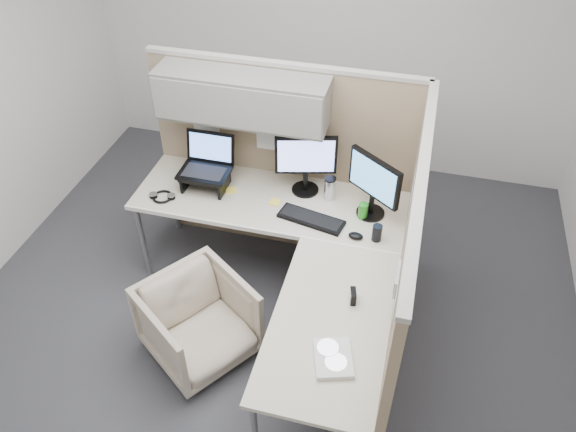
% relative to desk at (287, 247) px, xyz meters
% --- Properties ---
extents(ground, '(4.50, 4.50, 0.00)m').
position_rel_desk_xyz_m(ground, '(-0.12, -0.13, -0.69)').
color(ground, '#35353A').
rests_on(ground, ground).
extents(partition_back, '(2.00, 0.36, 1.63)m').
position_rel_desk_xyz_m(partition_back, '(-0.34, 0.70, 0.41)').
color(partition_back, '#998164').
rests_on(partition_back, ground).
extents(partition_right, '(0.07, 2.03, 1.63)m').
position_rel_desk_xyz_m(partition_right, '(0.78, -0.19, 0.13)').
color(partition_right, '#998164').
rests_on(partition_right, ground).
extents(desk, '(2.00, 1.98, 0.73)m').
position_rel_desk_xyz_m(desk, '(0.00, 0.00, 0.00)').
color(desk, beige).
rests_on(desk, ground).
extents(office_chair, '(0.86, 0.87, 0.66)m').
position_rel_desk_xyz_m(office_chair, '(-0.49, -0.47, -0.36)').
color(office_chair, beige).
rests_on(office_chair, ground).
extents(monitor_left, '(0.43, 0.20, 0.47)m').
position_rel_desk_xyz_m(monitor_left, '(-0.01, 0.58, 0.32)').
color(monitor_left, black).
rests_on(monitor_left, desk).
extents(monitor_right, '(0.37, 0.29, 0.47)m').
position_rel_desk_xyz_m(monitor_right, '(0.49, 0.43, 0.32)').
color(monitor_right, black).
rests_on(monitor_right, desk).
extents(laptop_station, '(0.37, 0.31, 0.38)m').
position_rel_desk_xyz_m(laptop_station, '(-0.73, 0.46, 0.19)').
color(laptop_station, black).
rests_on(laptop_station, desk).
extents(keyboard, '(0.49, 0.25, 0.02)m').
position_rel_desk_xyz_m(keyboard, '(0.11, 0.26, 0.05)').
color(keyboard, black).
rests_on(keyboard, desk).
extents(mouse, '(0.11, 0.07, 0.04)m').
position_rel_desk_xyz_m(mouse, '(0.44, 0.16, 0.06)').
color(mouse, black).
rests_on(mouse, desk).
extents(travel_mug, '(0.09, 0.09, 0.18)m').
position_rel_desk_xyz_m(travel_mug, '(0.18, 0.53, 0.13)').
color(travel_mug, silver).
rests_on(travel_mug, desk).
extents(soda_can_green, '(0.07, 0.07, 0.12)m').
position_rel_desk_xyz_m(soda_can_green, '(0.57, 0.17, 0.10)').
color(soda_can_green, black).
rests_on(soda_can_green, desk).
extents(soda_can_silver, '(0.07, 0.07, 0.12)m').
position_rel_desk_xyz_m(soda_can_silver, '(0.45, 0.38, 0.10)').
color(soda_can_silver, '#268C1E').
rests_on(soda_can_silver, desk).
extents(sticky_note_c, '(0.10, 0.10, 0.01)m').
position_rel_desk_xyz_m(sticky_note_c, '(-0.54, 0.43, 0.05)').
color(sticky_note_c, '#FFE543').
rests_on(sticky_note_c, desk).
extents(sticky_note_d, '(0.09, 0.09, 0.01)m').
position_rel_desk_xyz_m(sticky_note_d, '(-0.19, 0.38, 0.05)').
color(sticky_note_d, '#FFE543').
rests_on(sticky_note_d, desk).
extents(headphones, '(0.19, 0.17, 0.03)m').
position_rel_desk_xyz_m(headphones, '(-1.00, 0.23, 0.06)').
color(headphones, black).
rests_on(headphones, desk).
extents(paper_stack, '(0.27, 0.30, 0.03)m').
position_rel_desk_xyz_m(paper_stack, '(0.48, -0.84, 0.06)').
color(paper_stack, white).
rests_on(paper_stack, desk).
extents(desk_clock, '(0.05, 0.09, 0.08)m').
position_rel_desk_xyz_m(desk_clock, '(0.51, -0.40, 0.08)').
color(desk_clock, black).
rests_on(desk_clock, desk).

